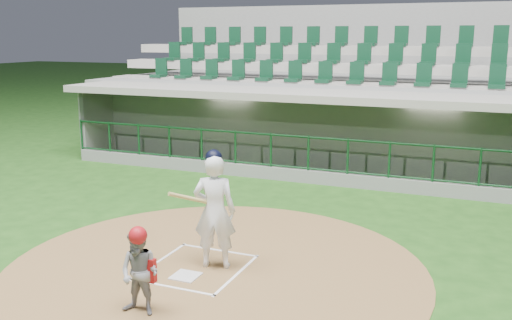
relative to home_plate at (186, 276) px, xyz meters
The scene contains 8 objects.
ground 0.70m from the home_plate, 90.00° to the left, with size 120.00×120.00×0.00m, color #1C4614.
dirt_circle 0.58m from the home_plate, 59.04° to the left, with size 7.20×7.20×0.01m, color brown.
home_plate is the anchor object (origin of this frame).
batter_box_chalk 0.40m from the home_plate, 90.00° to the left, with size 1.55×1.80×0.01m.
dugout_structure 8.58m from the home_plate, 88.99° to the left, with size 16.40×3.70×3.00m.
seating_deck 11.69m from the home_plate, 90.00° to the left, with size 17.00×6.72×5.15m.
batter 1.19m from the home_plate, 65.87° to the left, with size 0.95×0.97×2.05m.
catcher 1.49m from the home_plate, 88.23° to the right, with size 0.60×0.48×1.30m.
Camera 1 is at (4.44, -8.33, 3.90)m, focal length 40.00 mm.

